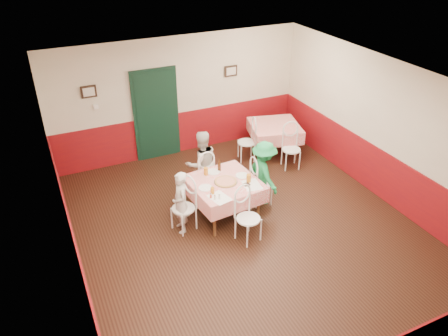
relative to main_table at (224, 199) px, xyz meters
name	(u,v)px	position (x,y,z in m)	size (l,w,h in m)	color
floor	(248,230)	(0.20, -0.62, -0.38)	(7.00, 7.00, 0.00)	black
ceiling	(253,85)	(0.20, -0.62, 2.42)	(7.00, 7.00, 0.00)	white
back_wall	(179,97)	(0.20, 2.88, 1.02)	(6.00, 0.10, 2.80)	beige
front_wall	(405,313)	(0.20, -4.12, 1.02)	(6.00, 0.10, 2.80)	beige
left_wall	(66,208)	(-2.80, -0.62, 1.02)	(0.10, 7.00, 2.80)	beige
right_wall	(387,132)	(3.20, -0.62, 1.02)	(0.10, 7.00, 2.80)	beige
wainscot_back	(181,132)	(0.20, 2.86, 0.12)	(6.00, 0.03, 1.00)	maroon
wainscot_left	(77,256)	(-2.79, -0.62, 0.12)	(0.03, 7.00, 1.00)	maroon
wainscot_right	(378,172)	(3.18, -0.62, 0.12)	(0.03, 7.00, 1.00)	maroon
door	(156,116)	(-0.40, 2.83, 0.68)	(0.96, 0.06, 2.10)	black
picture_left	(89,92)	(-1.80, 2.83, 1.48)	(0.32, 0.03, 0.26)	black
picture_right	(231,71)	(1.50, 2.83, 1.48)	(0.32, 0.03, 0.26)	black
thermostat	(96,107)	(-1.70, 2.83, 1.12)	(0.10, 0.03, 0.10)	white
main_table	(224,199)	(0.00, 0.00, 0.00)	(1.22, 1.22, 0.77)	red
second_table	(274,139)	(2.17, 1.79, 0.00)	(1.12, 1.12, 0.77)	red
chair_left	(183,209)	(-0.85, -0.08, 0.08)	(0.42, 0.42, 0.90)	white
chair_right	(261,183)	(0.85, 0.08, 0.08)	(0.42, 0.42, 0.90)	white
chair_far	(203,175)	(-0.08, 0.85, 0.08)	(0.42, 0.42, 0.90)	white
chair_near	(248,219)	(0.08, -0.85, 0.08)	(0.42, 0.42, 0.90)	white
chair_second_a	(247,142)	(1.42, 1.79, 0.08)	(0.42, 0.42, 0.90)	white
chair_second_b	(291,150)	(2.17, 1.04, 0.08)	(0.42, 0.42, 0.90)	white
pizza	(226,181)	(0.02, -0.03, 0.40)	(0.41, 0.41, 0.03)	#B74723
plate_left	(205,188)	(-0.40, -0.07, 0.39)	(0.25, 0.25, 0.01)	white
plate_right	(242,176)	(0.40, 0.04, 0.39)	(0.25, 0.25, 0.01)	white
plate_far	(213,172)	(-0.04, 0.40, 0.39)	(0.25, 0.25, 0.01)	white
glass_a	(212,191)	(-0.36, -0.28, 0.45)	(0.07, 0.07, 0.13)	#BF7219
glass_b	(249,178)	(0.41, -0.20, 0.46)	(0.08, 0.08, 0.15)	#BF7219
glass_c	(206,171)	(-0.21, 0.37, 0.46)	(0.08, 0.08, 0.15)	#BF7219
beer_bottle	(219,165)	(0.09, 0.40, 0.50)	(0.06, 0.06, 0.23)	#381C0A
shaker_a	(215,197)	(-0.40, -0.47, 0.43)	(0.04, 0.04, 0.09)	silver
shaker_b	(219,197)	(-0.32, -0.49, 0.43)	(0.04, 0.04, 0.09)	silver
shaker_c	(211,196)	(-0.44, -0.40, 0.43)	(0.04, 0.04, 0.09)	#B23319
menu_left	(219,198)	(-0.30, -0.45, 0.39)	(0.30, 0.40, 0.00)	white
menu_right	(252,185)	(0.41, -0.32, 0.39)	(0.30, 0.40, 0.00)	white
wallet	(247,184)	(0.32, -0.29, 0.40)	(0.11, 0.09, 0.02)	black
diner_left	(180,202)	(-0.90, -0.08, 0.22)	(0.44, 0.29, 1.20)	gray
diner_far	(202,164)	(-0.08, 0.90, 0.33)	(0.68, 0.53, 1.40)	gray
diner_right	(264,173)	(0.90, 0.08, 0.29)	(0.86, 0.50, 1.34)	gray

